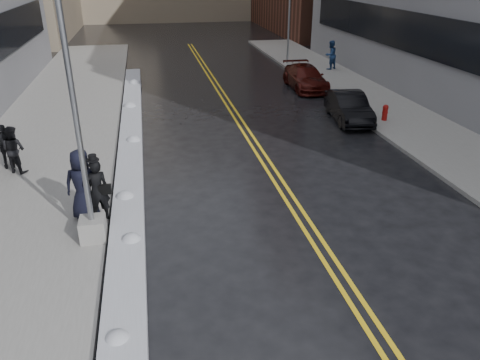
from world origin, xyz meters
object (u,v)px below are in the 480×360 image
pedestrian_d (6,147)px  fire_hydrant (385,112)px  car_maroon (305,77)px  pedestrian_fedora (97,191)px  pedestrian_b (14,149)px  pedestrian_c (83,184)px  lamppost (82,155)px  pedestrian_east (331,55)px  car_black (349,107)px  traffic_signal (289,16)px

pedestrian_d → fire_hydrant: bearing=169.6°
car_maroon → pedestrian_d: bearing=-144.5°
pedestrian_fedora → car_maroon: size_ratio=0.40×
pedestrian_b → pedestrian_c: pedestrian_c is taller
lamppost → pedestrian_east: (14.01, 19.29, -1.43)m
pedestrian_c → car_black: pedestrian_c is taller
pedestrian_c → pedestrian_east: 23.01m
traffic_signal → car_black: 13.64m
traffic_signal → pedestrian_d: size_ratio=3.77×
fire_hydrant → lamppost: bearing=-147.0°
lamppost → pedestrian_fedora: 1.80m
lamppost → fire_hydrant: size_ratio=10.45×
fire_hydrant → car_black: 1.65m
pedestrian_east → car_black: (-3.21, -10.62, -0.44)m
pedestrian_fedora → pedestrian_b: pedestrian_fedora is taller
lamppost → pedestrian_b: lamppost is taller
pedestrian_b → pedestrian_east: bearing=-111.3°
pedestrian_d → pedestrian_east: size_ratio=0.84×
pedestrian_b → pedestrian_c: 4.64m
lamppost → car_maroon: 18.56m
pedestrian_c → car_maroon: 17.64m
traffic_signal → pedestrian_c: bearing=-120.2°
car_black → pedestrian_fedora: bearing=-137.3°
lamppost → fire_hydrant: lamppost is taller
fire_hydrant → car_maroon: bearing=102.1°
pedestrian_d → car_maroon: bearing=-165.6°
pedestrian_fedora → car_maroon: bearing=-148.5°
pedestrian_east → pedestrian_c: bearing=24.6°
traffic_signal → pedestrian_d: (-15.10, -16.53, -2.46)m
car_black → car_maroon: size_ratio=0.88×
car_black → car_maroon: (0.00, 6.30, 0.00)m
fire_hydrant → traffic_signal: 14.30m
pedestrian_c → car_black: 13.35m
car_maroon → pedestrian_fedora: bearing=-126.0°
fire_hydrant → pedestrian_b: bearing=-169.0°
pedestrian_fedora → car_black: pedestrian_fedora is taller
car_black → lamppost: bearing=-134.1°
fire_hydrant → traffic_signal: bearing=92.0°
traffic_signal → car_maroon: bearing=-98.1°
pedestrian_fedora → pedestrian_d: 5.59m
pedestrian_d → lamppost: bearing=101.5°
pedestrian_d → pedestrian_fedora: bearing=107.8°
lamppost → pedestrian_d: (-3.30, 5.47, -1.59)m
lamppost → pedestrian_east: size_ratio=4.02×
traffic_signal → pedestrian_east: (2.21, -2.71, -2.30)m
pedestrian_east → car_maroon: size_ratio=0.41×
pedestrian_fedora → car_maroon: pedestrian_fedora is taller
pedestrian_b → car_black: bearing=-136.6°
pedestrian_fedora → pedestrian_c: (-0.39, 0.23, 0.12)m
lamppost → car_black: (10.80, 8.68, -1.87)m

